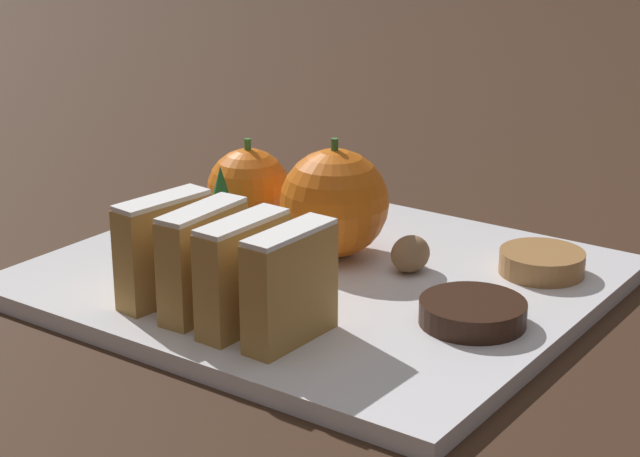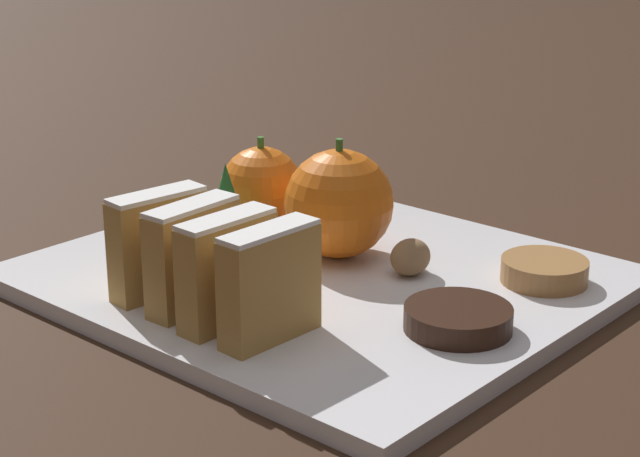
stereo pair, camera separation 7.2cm
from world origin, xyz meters
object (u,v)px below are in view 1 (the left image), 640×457
(orange_far, at_px, (249,190))
(chocolate_cookie, at_px, (473,312))
(orange_near, at_px, (334,203))
(walnut, at_px, (410,254))

(orange_far, xyz_separation_m, chocolate_cookie, (-0.06, -0.22, -0.02))
(orange_near, bearing_deg, walnut, -86.87)
(orange_far, bearing_deg, orange_near, -95.47)
(chocolate_cookie, bearing_deg, orange_near, 69.67)
(orange_far, bearing_deg, chocolate_cookie, -104.90)
(walnut, relative_size, chocolate_cookie, 0.47)
(orange_near, relative_size, chocolate_cookie, 1.31)
(orange_far, distance_m, chocolate_cookie, 0.23)
(orange_far, distance_m, walnut, 0.14)
(orange_near, height_order, chocolate_cookie, orange_near)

